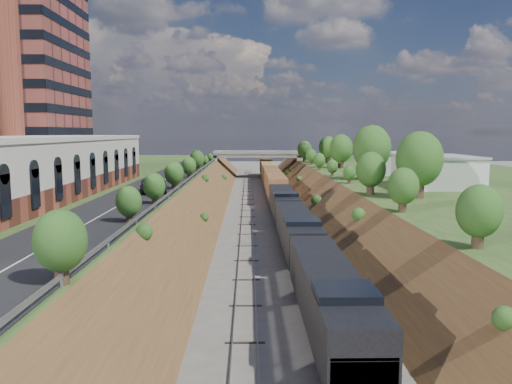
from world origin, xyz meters
name	(u,v)px	position (x,y,z in m)	size (l,w,h in m)	color
platform_left	(49,198)	(-33.00, 60.00, 2.50)	(44.00, 180.00, 5.00)	#324F20
platform_right	(476,197)	(33.00, 60.00, 2.50)	(44.00, 180.00, 5.00)	#324F20
embankment_left	(193,214)	(-11.00, 60.00, 0.00)	(7.07, 180.00, 7.07)	brown
embankment_right	(335,213)	(11.00, 60.00, 0.00)	(7.07, 180.00, 7.07)	brown
rail_left_track	(247,213)	(-2.60, 60.00, 0.09)	(1.58, 180.00, 0.18)	gray
rail_right_track	(281,213)	(2.60, 60.00, 0.09)	(1.58, 180.00, 0.18)	gray
road	(163,181)	(-15.50, 60.00, 5.05)	(8.00, 180.00, 0.10)	black
guardrail	(189,178)	(-11.40, 59.80, 5.55)	(0.10, 171.00, 0.70)	#99999E
commercial_building	(11,169)	(-28.00, 38.00, 8.51)	(14.30, 62.30, 7.00)	brown
highrise_tower	(3,11)	(-44.00, 72.00, 32.88)	(22.00, 22.00, 53.90)	brown
smokestack	(8,42)	(-36.00, 56.00, 25.00)	(3.20, 3.20, 40.00)	brown
overpass	(257,160)	(0.00, 122.00, 4.92)	(24.50, 8.30, 7.40)	gray
white_building_near	(436,172)	(23.50, 52.00, 7.00)	(9.00, 12.00, 4.00)	silver
white_building_far	(388,164)	(23.00, 74.00, 6.80)	(8.00, 10.00, 3.60)	silver
tree_right_large	(419,160)	(17.00, 40.00, 9.38)	(5.25, 5.25, 7.61)	#473323
tree_left_crest	(119,207)	(-11.80, 20.00, 7.04)	(2.45, 2.45, 3.55)	#473323
freight_train	(277,188)	(2.60, 70.95, 2.69)	(3.23, 129.72, 4.78)	black
suv	(153,185)	(-14.06, 45.01, 6.03)	(3.07, 6.66, 1.85)	black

